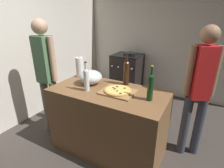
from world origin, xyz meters
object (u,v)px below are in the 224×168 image
wine_bottle_dark (86,79)px  wine_bottle_amber (151,86)px  paper_towel_roll (80,67)px  person_in_red (199,88)px  stove (127,74)px  wine_bottle_green (126,72)px  mixing_bowl (91,77)px  person_in_stripes (46,72)px  pizza (118,90)px

wine_bottle_dark → wine_bottle_amber: 0.76m
paper_towel_roll → person_in_red: bearing=7.7°
wine_bottle_dark → wine_bottle_amber: wine_bottle_amber is taller
wine_bottle_dark → stove: (-0.34, 1.96, -0.58)m
wine_bottle_green → wine_bottle_amber: (0.41, -0.29, -0.01)m
mixing_bowl → wine_bottle_green: 0.48m
paper_towel_roll → person_in_red: (1.60, 0.22, -0.08)m
wine_bottle_amber → person_in_stripes: 1.51m
paper_towel_roll → wine_bottle_green: 0.73m
mixing_bowl → stove: (-0.25, 1.75, -0.52)m
pizza → person_in_stripes: bearing=-176.6°
paper_towel_roll → stove: size_ratio=0.30×
paper_towel_roll → pizza: bearing=-17.9°
mixing_bowl → wine_bottle_dark: bearing=-66.5°
wine_bottle_amber → person_in_stripes: (-1.50, -0.06, -0.06)m
person_in_red → paper_towel_roll: bearing=-172.3°
person_in_stripes → person_in_red: bearing=15.1°
wine_bottle_green → stove: size_ratio=0.41×
person_in_red → wine_bottle_amber: bearing=-134.2°
paper_towel_roll → person_in_stripes: 0.48m
wine_bottle_dark → person_in_stripes: size_ratio=0.21×
paper_towel_roll → mixing_bowl: bearing=-27.9°
paper_towel_roll → person_in_stripes: bearing=-139.1°
wine_bottle_amber → stove: wine_bottle_amber is taller
paper_towel_roll → person_in_stripes: (-0.36, -0.31, -0.04)m
wine_bottle_dark → stove: bearing=99.8°
wine_bottle_green → stove: wine_bottle_green is taller
paper_towel_roll → wine_bottle_green: size_ratio=0.73×
pizza → paper_towel_roll: paper_towel_roll is taller
pizza → wine_bottle_amber: 0.41m
mixing_bowl → wine_bottle_dark: (0.09, -0.21, 0.06)m
person_in_stripes → person_in_red: size_ratio=1.03×
stove → mixing_bowl: bearing=-82.0°
pizza → mixing_bowl: (-0.45, 0.08, 0.06)m
paper_towel_roll → wine_bottle_amber: bearing=-12.3°
pizza → mixing_bowl: bearing=169.6°
paper_towel_roll → person_in_red: 1.61m
wine_bottle_dark → wine_bottle_amber: bearing=9.5°
wine_bottle_dark → person_in_stripes: person_in_stripes is taller
pizza → person_in_stripes: (-1.12, -0.07, 0.07)m
wine_bottle_dark → wine_bottle_green: size_ratio=0.91×
wine_bottle_green → person_in_red: 0.89m
wine_bottle_green → person_in_stripes: 1.15m
wine_bottle_green → person_in_red: person_in_red is taller
wine_bottle_amber → person_in_red: person_in_red is taller
stove → person_in_red: 2.12m
paper_towel_roll → wine_bottle_dark: bearing=-43.1°
wine_bottle_green → pizza: bearing=-84.6°
paper_towel_roll → person_in_red: person_in_red is taller
stove → person_in_red: size_ratio=0.58×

